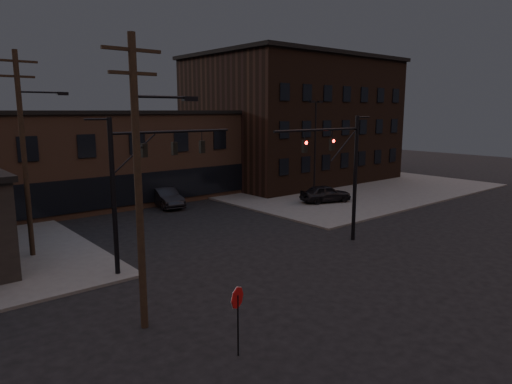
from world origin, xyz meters
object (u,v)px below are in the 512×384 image
traffic_signal_far (137,176)px  stop_sign (238,305)px  car_crossing (165,197)px  parked_car_lot_a (326,193)px  traffic_signal_near (344,166)px  parked_car_lot_b (251,181)px

traffic_signal_far → stop_sign: bearing=-97.3°
traffic_signal_far → stop_sign: (-1.28, -9.99, -3.17)m
car_crossing → parked_car_lot_a: bearing=-26.8°
traffic_signal_far → parked_car_lot_a: size_ratio=1.74×
traffic_signal_near → parked_car_lot_b: size_ratio=1.92×
traffic_signal_near → stop_sign: traffic_signal_near is taller
stop_sign → parked_car_lot_b: bearing=49.9°
traffic_signal_far → car_crossing: bearing=56.6°
traffic_signal_far → parked_car_lot_b: (20.72, 16.11, -4.26)m
traffic_signal_near → traffic_signal_far: 12.57m
traffic_signal_near → parked_car_lot_b: 21.83m
parked_car_lot_a → traffic_signal_far: bearing=123.8°
parked_car_lot_b → stop_sign: bearing=165.8°
traffic_signal_far → car_crossing: (8.93, 13.55, -4.18)m
stop_sign → parked_car_lot_a: size_ratio=0.54×
traffic_signal_far → stop_sign: 10.55m
traffic_signal_far → parked_car_lot_b: traffic_signal_far is taller
traffic_signal_near → traffic_signal_far: (-12.07, 3.50, 0.08)m
traffic_signal_near → traffic_signal_far: size_ratio=1.00×
stop_sign → parked_car_lot_a: 26.86m
car_crossing → traffic_signal_far: bearing=-115.7°
parked_car_lot_b → car_crossing: size_ratio=0.82×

